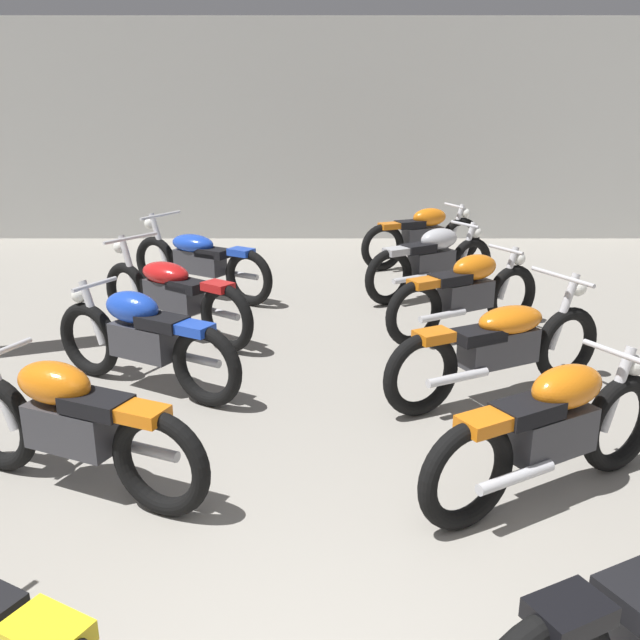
{
  "coord_description": "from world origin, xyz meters",
  "views": [
    {
      "loc": [
        0.02,
        -1.55,
        2.36
      ],
      "look_at": [
        0.0,
        4.05,
        0.55
      ],
      "focal_mm": 38.74,
      "sensor_mm": 36.0,
      "label": 1
    }
  ],
  "objects_px": {
    "motorcycle_left_row_3": "(175,293)",
    "motorcycle_right_row_3": "(469,293)",
    "motorcycle_right_row_1": "(555,429)",
    "motorcycle_right_row_5": "(426,235)",
    "motorcycle_left_row_4": "(202,260)",
    "motorcycle_left_row_2": "(145,338)",
    "motorcycle_right_row_4": "(435,261)",
    "motorcycle_left_row_1": "(73,423)",
    "motorcycle_right_row_2": "(503,346)"
  },
  "relations": [
    {
      "from": "motorcycle_left_row_2",
      "to": "motorcycle_right_row_2",
      "type": "relative_size",
      "value": 0.89
    },
    {
      "from": "motorcycle_left_row_4",
      "to": "motorcycle_right_row_3",
      "type": "xyz_separation_m",
      "value": [
        2.98,
        -1.49,
        0.01
      ]
    },
    {
      "from": "motorcycle_left_row_1",
      "to": "motorcycle_left_row_3",
      "type": "relative_size",
      "value": 1.03
    },
    {
      "from": "motorcycle_right_row_1",
      "to": "motorcycle_right_row_3",
      "type": "distance_m",
      "value": 3.03
    },
    {
      "from": "motorcycle_left_row_3",
      "to": "motorcycle_right_row_3",
      "type": "distance_m",
      "value": 3.0
    },
    {
      "from": "motorcycle_left_row_4",
      "to": "motorcycle_left_row_1",
      "type": "bearing_deg",
      "value": -90.6
    },
    {
      "from": "motorcycle_left_row_4",
      "to": "motorcycle_right_row_5",
      "type": "xyz_separation_m",
      "value": [
        2.98,
        1.58,
        0.01
      ]
    },
    {
      "from": "motorcycle_left_row_4",
      "to": "motorcycle_right_row_5",
      "type": "height_order",
      "value": "motorcycle_left_row_4"
    },
    {
      "from": "motorcycle_left_row_3",
      "to": "motorcycle_left_row_2",
      "type": "bearing_deg",
      "value": -88.52
    },
    {
      "from": "motorcycle_left_row_1",
      "to": "motorcycle_right_row_4",
      "type": "xyz_separation_m",
      "value": [
        2.91,
        4.42,
        0.0
      ]
    },
    {
      "from": "motorcycle_right_row_2",
      "to": "motorcycle_right_row_3",
      "type": "distance_m",
      "value": 1.54
    },
    {
      "from": "motorcycle_left_row_3",
      "to": "motorcycle_right_row_1",
      "type": "bearing_deg",
      "value": -46.15
    },
    {
      "from": "motorcycle_left_row_1",
      "to": "motorcycle_right_row_2",
      "type": "distance_m",
      "value": 3.31
    },
    {
      "from": "motorcycle_right_row_4",
      "to": "motorcycle_right_row_3",
      "type": "bearing_deg",
      "value": -85.22
    },
    {
      "from": "motorcycle_right_row_4",
      "to": "motorcycle_right_row_1",
      "type": "bearing_deg",
      "value": -89.67
    },
    {
      "from": "motorcycle_left_row_1",
      "to": "motorcycle_left_row_2",
      "type": "xyz_separation_m",
      "value": [
        0.06,
        1.57,
        0.0
      ]
    },
    {
      "from": "motorcycle_right_row_1",
      "to": "motorcycle_right_row_2",
      "type": "xyz_separation_m",
      "value": [
        0.06,
        1.49,
        -0.01
      ]
    },
    {
      "from": "motorcycle_left_row_1",
      "to": "motorcycle_left_row_4",
      "type": "bearing_deg",
      "value": 89.4
    },
    {
      "from": "motorcycle_left_row_1",
      "to": "motorcycle_right_row_5",
      "type": "xyz_separation_m",
      "value": [
        3.03,
        6.03,
        0.0
      ]
    },
    {
      "from": "motorcycle_left_row_3",
      "to": "motorcycle_left_row_4",
      "type": "xyz_separation_m",
      "value": [
        0.02,
        1.5,
        0.0
      ]
    },
    {
      "from": "motorcycle_left_row_2",
      "to": "motorcycle_right_row_1",
      "type": "distance_m",
      "value": 3.31
    },
    {
      "from": "motorcycle_left_row_2",
      "to": "motorcycle_left_row_1",
      "type": "bearing_deg",
      "value": -92.2
    },
    {
      "from": "motorcycle_left_row_2",
      "to": "motorcycle_right_row_2",
      "type": "xyz_separation_m",
      "value": [
        2.93,
        -0.16,
        -0.01
      ]
    },
    {
      "from": "motorcycle_right_row_1",
      "to": "motorcycle_left_row_2",
      "type": "bearing_deg",
      "value": 150.23
    },
    {
      "from": "motorcycle_left_row_4",
      "to": "motorcycle_right_row_3",
      "type": "distance_m",
      "value": 3.34
    },
    {
      "from": "motorcycle_left_row_2",
      "to": "motorcycle_right_row_5",
      "type": "bearing_deg",
      "value": 56.37
    },
    {
      "from": "motorcycle_left_row_3",
      "to": "motorcycle_right_row_5",
      "type": "height_order",
      "value": "motorcycle_left_row_3"
    },
    {
      "from": "motorcycle_left_row_1",
      "to": "motorcycle_right_row_3",
      "type": "bearing_deg",
      "value": 44.33
    },
    {
      "from": "motorcycle_right_row_5",
      "to": "motorcycle_right_row_4",
      "type": "bearing_deg",
      "value": -94.26
    },
    {
      "from": "motorcycle_left_row_3",
      "to": "motorcycle_right_row_1",
      "type": "distance_m",
      "value": 4.2
    },
    {
      "from": "motorcycle_right_row_3",
      "to": "motorcycle_right_row_5",
      "type": "bearing_deg",
      "value": 90.04
    },
    {
      "from": "motorcycle_right_row_2",
      "to": "motorcycle_right_row_5",
      "type": "relative_size",
      "value": 1.07
    },
    {
      "from": "motorcycle_left_row_1",
      "to": "motorcycle_right_row_3",
      "type": "xyz_separation_m",
      "value": [
        3.03,
        2.96,
        0.0
      ]
    },
    {
      "from": "motorcycle_left_row_1",
      "to": "motorcycle_left_row_2",
      "type": "relative_size",
      "value": 1.04
    },
    {
      "from": "motorcycle_right_row_3",
      "to": "motorcycle_left_row_4",
      "type": "bearing_deg",
      "value": 153.4
    },
    {
      "from": "motorcycle_right_row_3",
      "to": "motorcycle_right_row_1",
      "type": "bearing_deg",
      "value": -91.82
    },
    {
      "from": "motorcycle_right_row_2",
      "to": "motorcycle_right_row_3",
      "type": "bearing_deg",
      "value": 88.56
    },
    {
      "from": "motorcycle_left_row_3",
      "to": "motorcycle_right_row_5",
      "type": "xyz_separation_m",
      "value": [
        3.0,
        3.08,
        0.01
      ]
    },
    {
      "from": "motorcycle_left_row_2",
      "to": "motorcycle_right_row_1",
      "type": "bearing_deg",
      "value": -29.77
    },
    {
      "from": "motorcycle_left_row_4",
      "to": "motorcycle_right_row_4",
      "type": "height_order",
      "value": "motorcycle_left_row_4"
    },
    {
      "from": "motorcycle_right_row_3",
      "to": "motorcycle_right_row_5",
      "type": "distance_m",
      "value": 3.07
    },
    {
      "from": "motorcycle_left_row_2",
      "to": "motorcycle_right_row_1",
      "type": "relative_size",
      "value": 1.0
    },
    {
      "from": "motorcycle_left_row_2",
      "to": "motorcycle_right_row_4",
      "type": "bearing_deg",
      "value": 45.04
    },
    {
      "from": "motorcycle_left_row_1",
      "to": "motorcycle_left_row_3",
      "type": "height_order",
      "value": "motorcycle_left_row_3"
    },
    {
      "from": "motorcycle_right_row_2",
      "to": "motorcycle_right_row_3",
      "type": "relative_size",
      "value": 1.13
    },
    {
      "from": "motorcycle_right_row_2",
      "to": "motorcycle_right_row_4",
      "type": "relative_size",
      "value": 1.15
    },
    {
      "from": "motorcycle_right_row_3",
      "to": "motorcycle_left_row_3",
      "type": "bearing_deg",
      "value": -179.94
    },
    {
      "from": "motorcycle_left_row_1",
      "to": "motorcycle_left_row_3",
      "type": "bearing_deg",
      "value": 89.53
    },
    {
      "from": "motorcycle_right_row_2",
      "to": "motorcycle_right_row_3",
      "type": "xyz_separation_m",
      "value": [
        0.04,
        1.54,
        0.01
      ]
    },
    {
      "from": "motorcycle_right_row_1",
      "to": "motorcycle_right_row_5",
      "type": "height_order",
      "value": "same"
    }
  ]
}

